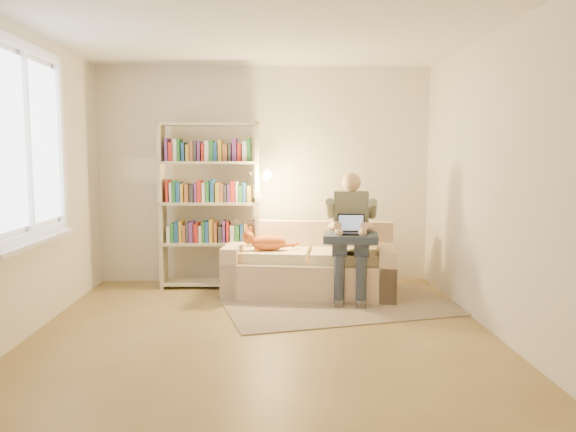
{
  "coord_description": "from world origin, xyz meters",
  "views": [
    {
      "loc": [
        0.07,
        -4.6,
        1.54
      ],
      "look_at": [
        0.25,
        1.0,
        0.93
      ],
      "focal_mm": 35.0,
      "sensor_mm": 36.0,
      "label": 1
    }
  ],
  "objects_px": {
    "laptop": "(348,229)",
    "sofa": "(310,268)",
    "person": "(351,228)",
    "bookshelf": "(210,197)",
    "cat": "(269,242)"
  },
  "relations": [
    {
      "from": "laptop",
      "to": "sofa",
      "type": "bearing_deg",
      "value": 148.01
    },
    {
      "from": "person",
      "to": "bookshelf",
      "type": "relative_size",
      "value": 0.7
    },
    {
      "from": "person",
      "to": "bookshelf",
      "type": "height_order",
      "value": "bookshelf"
    },
    {
      "from": "person",
      "to": "cat",
      "type": "xyz_separation_m",
      "value": [
        -0.88,
        0.16,
        -0.17
      ]
    },
    {
      "from": "sofa",
      "to": "person",
      "type": "xyz_separation_m",
      "value": [
        0.42,
        -0.21,
        0.47
      ]
    },
    {
      "from": "sofa",
      "to": "laptop",
      "type": "relative_size",
      "value": 6.17
    },
    {
      "from": "person",
      "to": "bookshelf",
      "type": "xyz_separation_m",
      "value": [
        -1.56,
        0.55,
        0.3
      ]
    },
    {
      "from": "sofa",
      "to": "bookshelf",
      "type": "distance_m",
      "value": 1.42
    },
    {
      "from": "sofa",
      "to": "cat",
      "type": "bearing_deg",
      "value": -165.2
    },
    {
      "from": "cat",
      "to": "laptop",
      "type": "relative_size",
      "value": 1.86
    },
    {
      "from": "sofa",
      "to": "laptop",
      "type": "distance_m",
      "value": 0.7
    },
    {
      "from": "laptop",
      "to": "bookshelf",
      "type": "relative_size",
      "value": 0.16
    },
    {
      "from": "sofa",
      "to": "laptop",
      "type": "bearing_deg",
      "value": -31.99
    },
    {
      "from": "person",
      "to": "laptop",
      "type": "xyz_separation_m",
      "value": [
        -0.04,
        -0.11,
        0.01
      ]
    },
    {
      "from": "person",
      "to": "laptop",
      "type": "relative_size",
      "value": 4.28
    }
  ]
}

